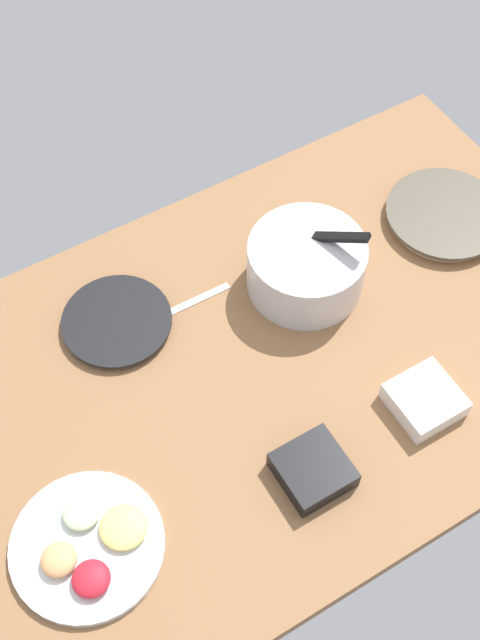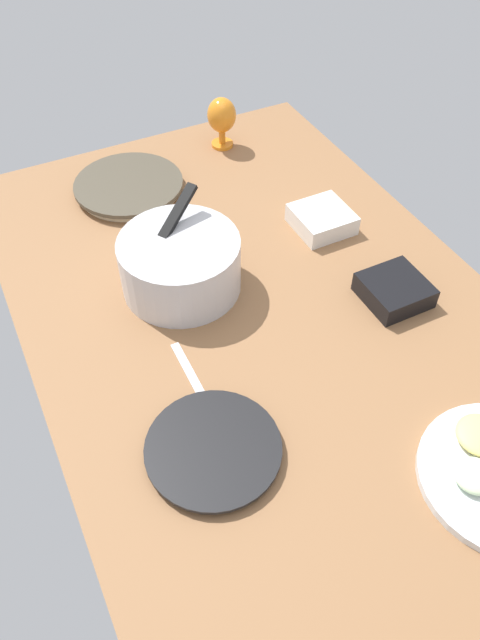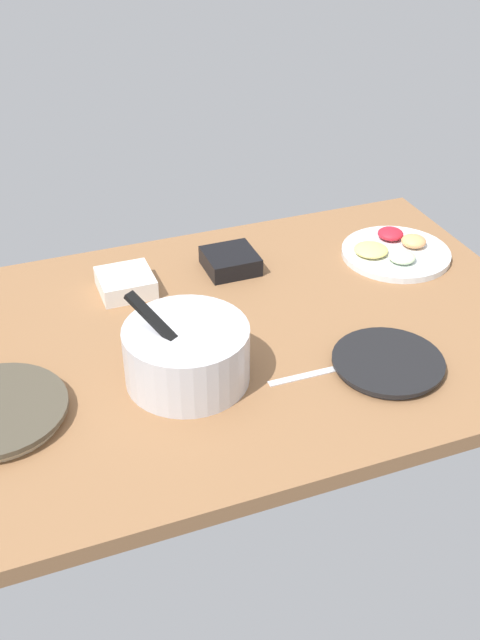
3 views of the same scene
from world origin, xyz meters
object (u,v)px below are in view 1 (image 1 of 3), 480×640
object	(u,v)px
dinner_plate_left	(117,322)
dinner_plate_right	(445,215)
mixing_bowl	(306,264)
square_bowl_black	(313,469)
fruit_platter	(89,545)
square_bowl_white	(425,399)

from	to	relation	value
dinner_plate_left	dinner_plate_right	world-z (taller)	dinner_plate_right
mixing_bowl	square_bowl_black	size ratio (longest dim) A/B	1.99
dinner_plate_left	square_bowl_black	xyz separation A→B (cm)	(18.38, -54.18, 1.65)
dinner_plate_right	mixing_bowl	world-z (taller)	mixing_bowl
dinner_plate_left	fruit_platter	bearing A→B (deg)	-121.95
dinner_plate_left	fruit_platter	distance (cm)	52.56
dinner_plate_right	fruit_platter	world-z (taller)	fruit_platter
mixing_bowl	square_bowl_black	distance (cm)	49.39
dinner_plate_right	square_bowl_black	distance (cm)	78.17
square_bowl_black	dinner_plate_left	bearing A→B (deg)	108.73
fruit_platter	square_bowl_white	size ratio (longest dim) A/B	2.20
dinner_plate_left	mixing_bowl	world-z (taller)	mixing_bowl
dinner_plate_left	fruit_platter	xyz separation A→B (cm)	(-27.82, -44.60, 0.45)
mixing_bowl	square_bowl_white	distance (cm)	41.37
dinner_plate_right	mixing_bowl	bearing A→B (deg)	177.99
square_bowl_white	square_bowl_black	world-z (taller)	same
dinner_plate_left	square_bowl_white	bearing A→B (deg)	-47.85
dinner_plate_right	dinner_plate_left	bearing A→B (deg)	170.94
mixing_bowl	dinner_plate_left	bearing A→B (deg)	164.55
dinner_plate_right	square_bowl_black	bearing A→B (deg)	-148.71
dinner_plate_left	mixing_bowl	xyz separation A→B (cm)	(43.90, -12.14, 6.13)
dinner_plate_left	dinner_plate_right	distance (cm)	86.25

